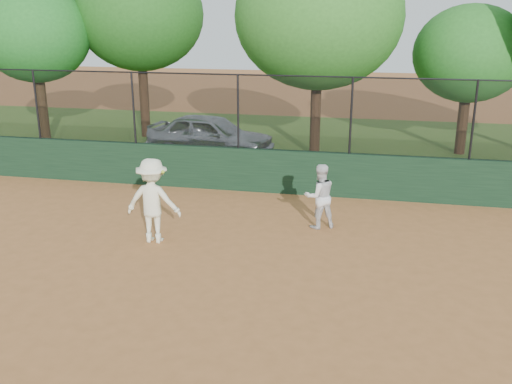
% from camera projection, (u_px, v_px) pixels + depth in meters
% --- Properties ---
extents(ground, '(80.00, 80.00, 0.00)m').
position_uv_depth(ground, '(187.00, 289.00, 10.24)').
color(ground, '#AE6A38').
rests_on(ground, ground).
extents(back_wall, '(26.00, 0.20, 1.20)m').
position_uv_depth(back_wall, '(256.00, 170.00, 15.66)').
color(back_wall, '#17341E').
rests_on(back_wall, ground).
extents(grass_strip, '(36.00, 12.00, 0.01)m').
position_uv_depth(grass_strip, '(289.00, 144.00, 21.43)').
color(grass_strip, '#36581B').
rests_on(grass_strip, ground).
extents(parked_car, '(4.54, 2.28, 1.48)m').
position_uv_depth(parked_car, '(210.00, 136.00, 19.34)').
color(parked_car, '#9EA2A7').
rests_on(parked_car, ground).
extents(player_second, '(0.91, 0.83, 1.50)m').
position_uv_depth(player_second, '(320.00, 196.00, 12.96)').
color(player_second, silver).
rests_on(player_second, ground).
extents(player_main, '(1.20, 0.76, 1.84)m').
position_uv_depth(player_main, '(153.00, 201.00, 12.12)').
color(player_main, white).
rests_on(player_main, ground).
extents(fence_assembly, '(26.00, 0.06, 2.00)m').
position_uv_depth(fence_assembly, '(255.00, 111.00, 15.17)').
color(fence_assembly, black).
rests_on(fence_assembly, back_wall).
extents(tree_0, '(4.06, 3.69, 5.76)m').
position_uv_depth(tree_0, '(34.00, 34.00, 20.62)').
color(tree_0, '#422C17').
rests_on(tree_0, ground).
extents(tree_1, '(4.87, 4.43, 6.77)m').
position_uv_depth(tree_1, '(139.00, 15.00, 21.45)').
color(tree_1, '#3F2716').
rests_on(tree_1, ground).
extents(tree_2, '(5.51, 5.01, 7.00)m').
position_uv_depth(tree_2, '(319.00, 16.00, 18.50)').
color(tree_2, '#442A18').
rests_on(tree_2, ground).
extents(tree_3, '(3.75, 3.41, 5.04)m').
position_uv_depth(tree_3, '(470.00, 54.00, 19.00)').
color(tree_3, '#3C2514').
rests_on(tree_3, ground).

